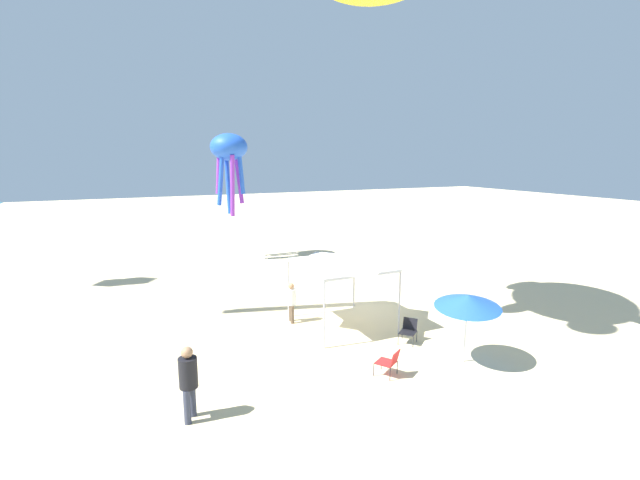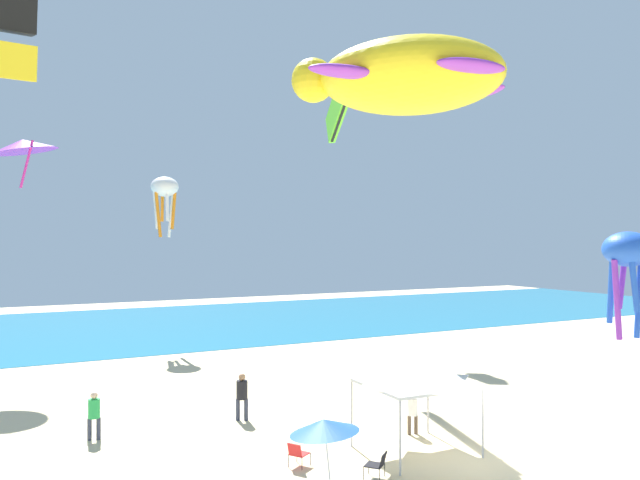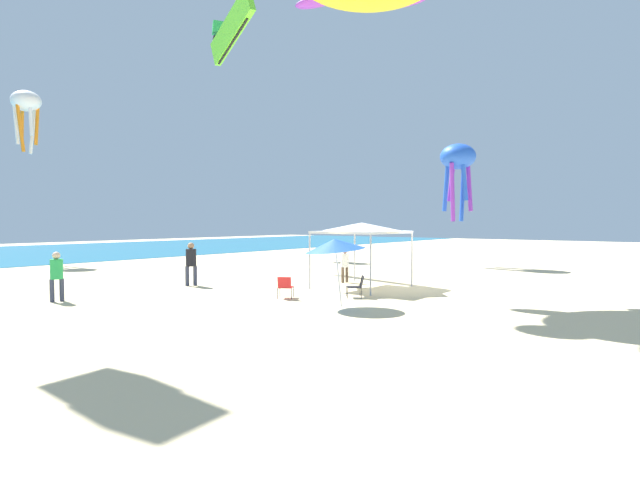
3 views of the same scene
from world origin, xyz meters
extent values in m
cube|color=beige|center=(0.00, 0.00, -0.05)|extent=(120.00, 120.00, 0.10)
cube|color=teal|center=(0.00, 38.33, 0.01)|extent=(120.00, 29.08, 0.02)
cylinder|color=#B7B7BC|center=(-2.96, 0.36, 1.16)|extent=(0.07, 0.07, 2.32)
cylinder|color=#B7B7BC|center=(0.40, 0.37, 1.16)|extent=(0.07, 0.07, 2.32)
cylinder|color=#B7B7BC|center=(-2.97, 3.35, 1.16)|extent=(0.07, 0.07, 2.32)
cylinder|color=#B7B7BC|center=(0.39, 3.36, 1.16)|extent=(0.07, 0.07, 2.32)
cube|color=silver|center=(-1.28, 1.86, 2.37)|extent=(3.44, 3.07, 0.10)
pyramid|color=silver|center=(-1.28, 1.86, 2.60)|extent=(3.37, 3.01, 0.36)
cylinder|color=silver|center=(-5.78, -0.16, 1.12)|extent=(0.23, 0.19, 2.24)
cone|color=blue|center=(-5.87, -0.09, 2.07)|extent=(2.03, 2.02, 0.67)
cylinder|color=black|center=(-5.06, 2.42, 0.20)|extent=(0.02, 0.02, 0.40)
cylinder|color=black|center=(-5.34, 2.86, 0.20)|extent=(0.02, 0.02, 0.40)
cylinder|color=black|center=(-5.50, 2.14, 0.20)|extent=(0.02, 0.02, 0.40)
cylinder|color=black|center=(-5.78, 2.58, 0.20)|extent=(0.02, 0.02, 0.40)
cube|color=red|center=(-5.42, 2.50, 0.40)|extent=(0.72, 0.72, 0.03)
cube|color=red|center=(-5.66, 2.34, 0.61)|extent=(0.38, 0.49, 0.41)
cylinder|color=black|center=(-3.76, 0.92, 0.20)|extent=(0.02, 0.02, 0.40)
cylinder|color=black|center=(-4.16, 0.59, 0.20)|extent=(0.02, 0.02, 0.40)
cylinder|color=black|center=(-3.43, 0.52, 0.20)|extent=(0.02, 0.02, 0.40)
cylinder|color=black|center=(-3.83, 0.19, 0.20)|extent=(0.02, 0.02, 0.40)
cube|color=black|center=(-3.79, 0.55, 0.40)|extent=(0.73, 0.73, 0.03)
cube|color=black|center=(-3.61, 0.33, 0.61)|extent=(0.46, 0.42, 0.41)
cylinder|color=brown|center=(-0.09, 3.46, 0.36)|extent=(0.14, 0.14, 0.72)
cylinder|color=brown|center=(-0.37, 3.50, 0.36)|extent=(0.14, 0.14, 0.72)
cylinder|color=white|center=(-0.23, 3.48, 1.03)|extent=(0.37, 0.37, 0.62)
sphere|color=#A87A56|center=(-0.23, 3.48, 1.46)|extent=(0.23, 0.23, 0.23)
cylinder|color=#33384C|center=(-10.88, 8.25, 0.40)|extent=(0.16, 0.16, 0.80)
cylinder|color=#33384C|center=(-11.19, 8.32, 0.40)|extent=(0.16, 0.16, 0.80)
cylinder|color=green|center=(-11.03, 8.28, 1.15)|extent=(0.42, 0.42, 0.70)
sphere|color=beige|center=(-11.03, 8.28, 1.63)|extent=(0.26, 0.26, 0.26)
cylinder|color=#33384C|center=(-5.52, 8.20, 0.43)|extent=(0.17, 0.17, 0.87)
cylinder|color=#33384C|center=(-5.22, 8.03, 0.43)|extent=(0.17, 0.17, 0.87)
cylinder|color=black|center=(-5.37, 8.11, 1.24)|extent=(0.45, 0.45, 0.75)
sphere|color=#A87A56|center=(-5.37, 8.11, 1.76)|extent=(0.28, 0.28, 0.28)
ellipsoid|color=blue|center=(11.43, 2.95, 6.94)|extent=(2.22, 2.22, 1.62)
cylinder|color=blue|center=(11.04, 2.35, 5.30)|extent=(0.39, 0.46, 2.38)
cylinder|color=purple|center=(11.76, 2.31, 4.98)|extent=(0.40, 0.53, 3.02)
cylinder|color=blue|center=(12.15, 2.91, 4.65)|extent=(0.62, 0.28, 3.67)
cylinder|color=purple|center=(11.82, 3.55, 5.30)|extent=(0.39, 0.46, 2.38)
cylinder|color=blue|center=(11.10, 3.59, 4.98)|extent=(0.40, 0.53, 3.02)
cylinder|color=purple|center=(10.71, 2.99, 4.65)|extent=(0.62, 0.28, 3.67)
cube|color=#66D82D|center=(2.34, 13.92, 14.80)|extent=(2.01, 5.58, 3.42)
cube|color=black|center=(2.34, 13.92, 14.08)|extent=(1.42, 4.22, 1.92)
ellipsoid|color=purple|center=(-1.67, 3.91, 12.46)|extent=(1.19, 2.45, 0.34)
ellipsoid|color=purple|center=(0.65, 0.96, 12.46)|extent=(1.19, 2.45, 0.34)
cube|color=green|center=(10.23, 24.28, 19.56)|extent=(1.52, 1.50, 1.00)
cube|color=black|center=(10.23, 24.28, 18.27)|extent=(1.52, 1.50, 1.00)
ellipsoid|color=white|center=(-4.07, 27.85, 11.18)|extent=(1.94, 1.94, 1.41)
cylinder|color=white|center=(-4.04, 27.23, 9.76)|extent=(0.24, 0.43, 2.06)
cylinder|color=orange|center=(-3.51, 27.57, 9.47)|extent=(0.46, 0.35, 2.64)
cylinder|color=white|center=(-3.54, 28.19, 9.19)|extent=(0.50, 0.40, 3.21)
cylinder|color=orange|center=(-4.10, 28.48, 9.76)|extent=(0.24, 0.43, 2.06)
cylinder|color=white|center=(-4.63, 28.14, 9.47)|extent=(0.46, 0.35, 2.64)
cylinder|color=orange|center=(-4.60, 27.51, 9.19)|extent=(0.50, 0.40, 3.21)
camera|label=1|loc=(-15.81, 9.39, 6.37)|focal=25.14mm
camera|label=2|loc=(-13.74, -15.23, 7.27)|focal=33.91mm
camera|label=3|loc=(-19.22, -9.91, 2.84)|focal=28.26mm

